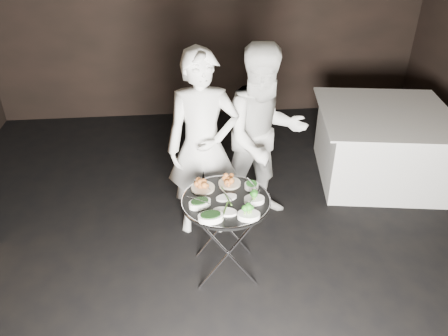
{
  "coord_description": "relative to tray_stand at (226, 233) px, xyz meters",
  "views": [
    {
      "loc": [
        -0.39,
        -2.61,
        2.75
      ],
      "look_at": [
        -0.1,
        0.31,
        0.95
      ],
      "focal_mm": 35.0,
      "sensor_mm": 36.0,
      "label": 1
    }
  ],
  "objects": [
    {
      "name": "potato_plate_b",
      "position": [
        0.05,
        0.22,
        0.37
      ],
      "size": [
        0.18,
        0.18,
        0.07
      ],
      "rotation": [
        0.0,
        0.0,
        -0.24
      ],
      "color": "beige",
      "rests_on": "serving_tray"
    },
    {
      "name": "potato_plate_a",
      "position": [
        -0.17,
        0.17,
        0.37
      ],
      "size": [
        0.2,
        0.2,
        0.07
      ],
      "rotation": [
        0.0,
        0.0,
        0.33
      ],
      "color": "beige",
      "rests_on": "serving_tray"
    },
    {
      "name": "asparagus_plate_a",
      "position": [
        0.01,
        0.02,
        0.35
      ],
      "size": [
        0.18,
        0.13,
        0.03
      ],
      "rotation": [
        0.0,
        0.0,
        0.21
      ],
      "color": "white",
      "rests_on": "serving_tray"
    },
    {
      "name": "greens_bowl",
      "position": [
        0.22,
        0.14,
        0.37
      ],
      "size": [
        0.11,
        0.11,
        0.07
      ],
      "rotation": [
        0.0,
        0.0,
        -0.18
      ],
      "color": "white",
      "rests_on": "serving_tray"
    },
    {
      "name": "serving_utensils",
      "position": [
        0.02,
        0.07,
        0.39
      ],
      "size": [
        0.58,
        0.44,
        0.01
      ],
      "color": "silver",
      "rests_on": "serving_tray"
    },
    {
      "name": "spinach_bowl_b",
      "position": [
        -0.14,
        -0.24,
        0.37
      ],
      "size": [
        0.2,
        0.14,
        0.08
      ],
      "rotation": [
        0.0,
        0.0,
        0.1
      ],
      "color": "white",
      "rests_on": "serving_tray"
    },
    {
      "name": "floor",
      "position": [
        0.1,
        -0.16,
        -0.44
      ],
      "size": [
        6.0,
        7.0,
        0.05
      ],
      "primitive_type": "cube",
      "color": "black",
      "rests_on": "ground"
    },
    {
      "name": "serving_tray",
      "position": [
        -0.0,
        0.0,
        0.33
      ],
      "size": [
        0.71,
        0.71,
        0.04
      ],
      "color": "black",
      "rests_on": "tray_stand"
    },
    {
      "name": "dining_table",
      "position": [
        1.89,
        1.36,
        -0.0
      ],
      "size": [
        1.41,
        1.41,
        0.81
      ],
      "rotation": [
        0.0,
        0.0,
        -0.16
      ],
      "color": "white",
      "rests_on": "floor"
    },
    {
      "name": "broccoli_bowl_a",
      "position": [
        0.22,
        -0.05,
        0.37
      ],
      "size": [
        0.16,
        0.12,
        0.07
      ],
      "rotation": [
        0.0,
        0.0,
        -0.01
      ],
      "color": "white",
      "rests_on": "serving_tray"
    },
    {
      "name": "waiter_left",
      "position": [
        -0.14,
        0.63,
        0.47
      ],
      "size": [
        0.65,
        0.43,
        1.77
      ],
      "primitive_type": "imported",
      "rotation": [
        0.0,
        0.0,
        -0.01
      ],
      "color": "silver",
      "rests_on": "floor"
    },
    {
      "name": "waiter_right",
      "position": [
        0.43,
        0.78,
        0.47
      ],
      "size": [
        0.98,
        0.84,
        1.76
      ],
      "primitive_type": "imported",
      "rotation": [
        0.0,
        0.0,
        0.22
      ],
      "color": "silver",
      "rests_on": "floor"
    },
    {
      "name": "broccoli_bowl_b",
      "position": [
        0.14,
        -0.24,
        0.37
      ],
      "size": [
        0.18,
        0.14,
        0.07
      ],
      "rotation": [
        0.0,
        0.0,
        -0.12
      ],
      "color": "white",
      "rests_on": "serving_tray"
    },
    {
      "name": "tray_stand",
      "position": [
        0.0,
        0.0,
        0.0
      ],
      "size": [
        0.5,
        0.42,
        0.73
      ],
      "rotation": [
        0.0,
        0.0,
        -0.08
      ],
      "color": "silver",
      "rests_on": "floor"
    },
    {
      "name": "asparagus_plate_b",
      "position": [
        -0.02,
        -0.16,
        0.35
      ],
      "size": [
        0.21,
        0.15,
        0.04
      ],
      "rotation": [
        0.0,
        0.0,
        -0.3
      ],
      "color": "white",
      "rests_on": "serving_tray"
    },
    {
      "name": "spinach_bowl_a",
      "position": [
        -0.21,
        -0.06,
        0.37
      ],
      "size": [
        0.2,
        0.17,
        0.07
      ],
      "rotation": [
        0.0,
        0.0,
        0.35
      ],
      "color": "white",
      "rests_on": "serving_tray"
    },
    {
      "name": "wall_back",
      "position": [
        0.1,
        3.37,
        1.09
      ],
      "size": [
        6.0,
        0.05,
        3.0
      ],
      "primitive_type": "cube",
      "color": "black",
      "rests_on": "floor"
    }
  ]
}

